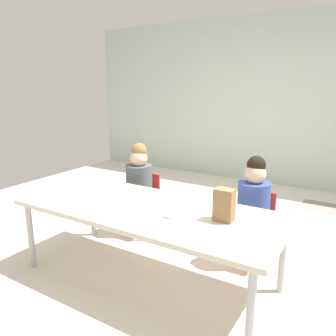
% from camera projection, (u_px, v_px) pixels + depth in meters
% --- Properties ---
extents(ground_plane, '(6.25, 5.16, 0.02)m').
position_uv_depth(ground_plane, '(187.00, 248.00, 3.13)').
color(ground_plane, silver).
extents(back_wall, '(6.25, 0.10, 2.46)m').
position_uv_depth(back_wall, '(271.00, 102.00, 4.97)').
color(back_wall, '#B2C1B7').
rests_on(back_wall, ground_plane).
extents(craft_table, '(1.99, 0.83, 0.59)m').
position_uv_depth(craft_table, '(148.00, 213.00, 2.51)').
color(craft_table, beige).
rests_on(craft_table, ground_plane).
extents(seated_child_near_camera, '(0.32, 0.31, 0.92)m').
position_uv_depth(seated_child_near_camera, '(140.00, 180.00, 3.32)').
color(seated_child_near_camera, red).
rests_on(seated_child_near_camera, ground_plane).
extents(seated_child_middle_seat, '(0.32, 0.31, 0.92)m').
position_uv_depth(seated_child_middle_seat, '(254.00, 201.00, 2.73)').
color(seated_child_middle_seat, red).
rests_on(seated_child_middle_seat, ground_plane).
extents(paper_bag_brown, '(0.13, 0.09, 0.22)m').
position_uv_depth(paper_bag_brown, '(224.00, 205.00, 2.23)').
color(paper_bag_brown, '#9E754C').
rests_on(paper_bag_brown, craft_table).
extents(paper_plate_near_edge, '(0.18, 0.18, 0.01)m').
position_uv_depth(paper_plate_near_edge, '(171.00, 217.00, 2.29)').
color(paper_plate_near_edge, white).
rests_on(paper_plate_near_edge, craft_table).
extents(paper_plate_center_table, '(0.18, 0.18, 0.01)m').
position_uv_depth(paper_plate_center_table, '(134.00, 200.00, 2.64)').
color(paper_plate_center_table, white).
rests_on(paper_plate_center_table, craft_table).
extents(donut_powdered_on_plate, '(0.10, 0.10, 0.03)m').
position_uv_depth(donut_powdered_on_plate, '(171.00, 215.00, 2.29)').
color(donut_powdered_on_plate, white).
rests_on(donut_powdered_on_plate, craft_table).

